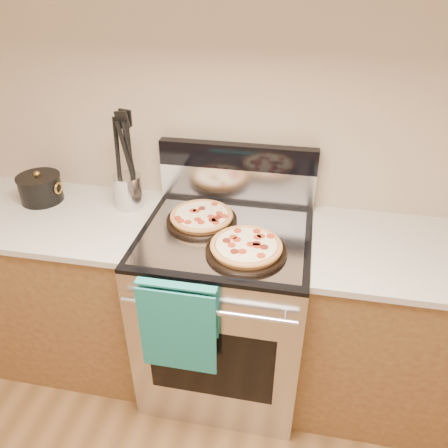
% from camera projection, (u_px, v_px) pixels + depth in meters
% --- Properties ---
extents(wall_back, '(4.00, 0.00, 4.00)m').
position_uv_depth(wall_back, '(240.00, 114.00, 2.00)').
color(wall_back, '#C5AA8E').
rests_on(wall_back, ground).
extents(range_body, '(0.76, 0.68, 0.90)m').
position_uv_depth(range_body, '(225.00, 312.00, 2.19)').
color(range_body, '#B7B7BC').
rests_on(range_body, ground).
extents(oven_window, '(0.56, 0.01, 0.40)m').
position_uv_depth(oven_window, '(211.00, 364.00, 1.91)').
color(oven_window, black).
rests_on(oven_window, range_body).
extents(cooktop, '(0.76, 0.68, 0.02)m').
position_uv_depth(cooktop, '(225.00, 235.00, 1.95)').
color(cooktop, black).
rests_on(cooktop, range_body).
extents(backsplash_lower, '(0.76, 0.06, 0.18)m').
position_uv_depth(backsplash_lower, '(237.00, 184.00, 2.15)').
color(backsplash_lower, silver).
rests_on(backsplash_lower, cooktop).
extents(backsplash_upper, '(0.76, 0.06, 0.12)m').
position_uv_depth(backsplash_upper, '(238.00, 156.00, 2.07)').
color(backsplash_upper, black).
rests_on(backsplash_upper, backsplash_lower).
extents(oven_handle, '(0.70, 0.03, 0.03)m').
position_uv_depth(oven_handle, '(207.00, 311.00, 1.69)').
color(oven_handle, silver).
rests_on(oven_handle, range_body).
extents(dish_towel, '(0.32, 0.05, 0.42)m').
position_uv_depth(dish_towel, '(179.00, 326.00, 1.76)').
color(dish_towel, '#187863').
rests_on(dish_towel, oven_handle).
extents(foil_sheet, '(0.70, 0.55, 0.01)m').
position_uv_depth(foil_sheet, '(224.00, 237.00, 1.91)').
color(foil_sheet, gray).
rests_on(foil_sheet, cooktop).
extents(cabinet_left, '(1.00, 0.62, 0.88)m').
position_uv_depth(cabinet_left, '(67.00, 288.00, 2.36)').
color(cabinet_left, brown).
rests_on(cabinet_left, ground).
extents(countertop_left, '(1.02, 0.64, 0.03)m').
position_uv_depth(countertop_left, '(49.00, 216.00, 2.12)').
color(countertop_left, '#BAB4A7').
rests_on(countertop_left, cabinet_left).
extents(cabinet_right, '(1.00, 0.62, 0.88)m').
position_uv_depth(cabinet_right, '(407.00, 334.00, 2.08)').
color(cabinet_right, brown).
rests_on(cabinet_right, ground).
extents(countertop_right, '(1.02, 0.64, 0.03)m').
position_uv_depth(countertop_right, '(432.00, 256.00, 1.84)').
color(countertop_right, '#BAB4A7').
rests_on(countertop_right, cabinet_right).
extents(pepperoni_pizza_back, '(0.39, 0.39, 0.04)m').
position_uv_depth(pepperoni_pizza_back, '(202.00, 217.00, 2.00)').
color(pepperoni_pizza_back, '#A66732').
rests_on(pepperoni_pizza_back, foil_sheet).
extents(pepperoni_pizza_front, '(0.43, 0.43, 0.04)m').
position_uv_depth(pepperoni_pizza_front, '(246.00, 248.00, 1.80)').
color(pepperoni_pizza_front, '#A66732').
rests_on(pepperoni_pizza_front, foil_sheet).
extents(utensil_crock, '(0.15, 0.15, 0.17)m').
position_uv_depth(utensil_crock, '(128.00, 191.00, 2.12)').
color(utensil_crock, silver).
rests_on(utensil_crock, countertop_left).
extents(saucepan, '(0.22, 0.22, 0.13)m').
position_uv_depth(saucepan, '(41.00, 189.00, 2.19)').
color(saucepan, black).
rests_on(saucepan, countertop_left).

